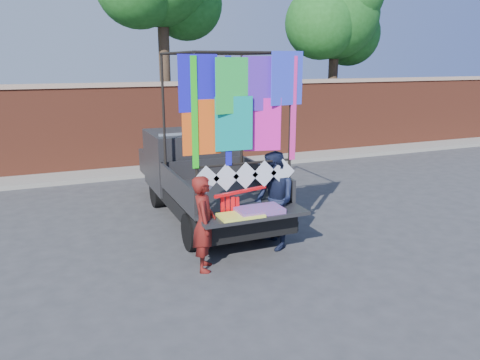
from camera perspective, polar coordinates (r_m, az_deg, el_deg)
name	(u,v)px	position (r m, az deg, el deg)	size (l,w,h in m)	color
ground	(226,248)	(8.42, -1.69, -8.29)	(90.00, 90.00, 0.00)	#38383A
brick_wall	(144,125)	(14.66, -11.60, 6.57)	(30.00, 0.45, 2.61)	brown
curb	(151,170)	(14.21, -10.79, 1.17)	(30.00, 1.20, 0.12)	gray
tree_right	(337,18)	(18.56, 11.79, 18.76)	(4.20, 3.30, 6.62)	#38281C
pickup_truck	(198,173)	(10.29, -5.17, 0.89)	(2.14, 5.38, 3.39)	black
woman	(204,224)	(7.37, -4.40, -5.31)	(0.56, 0.37, 1.53)	maroon
man	(274,201)	(8.19, 4.13, -2.54)	(0.84, 0.66, 1.73)	#161D37
streamer_bundle	(235,205)	(7.67, -0.65, -3.01)	(1.01, 0.31, 0.71)	#FF0D11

